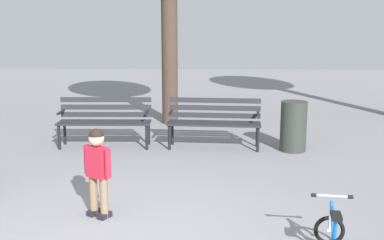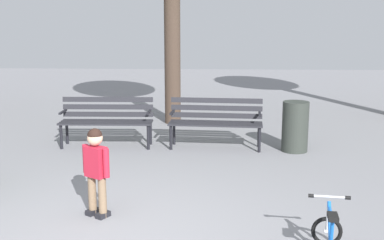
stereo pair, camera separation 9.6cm
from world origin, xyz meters
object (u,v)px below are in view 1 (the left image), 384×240
at_px(child_standing, 97,166).
at_px(trash_bin, 293,126).
at_px(park_bench_far_left, 105,118).
at_px(park_bench_left, 214,118).
at_px(kids_bicycle, 333,237).

relative_size(child_standing, trash_bin, 1.20).
xyz_separation_m(park_bench_far_left, child_standing, (0.58, -3.13, 0.08)).
distance_m(park_bench_left, kids_bicycle, 4.15).
bearing_deg(park_bench_far_left, child_standing, -79.43).
height_order(park_bench_far_left, kids_bicycle, park_bench_far_left).
bearing_deg(kids_bicycle, park_bench_left, 104.79).
height_order(park_bench_left, kids_bicycle, park_bench_left).
bearing_deg(trash_bin, child_standing, -132.26).
bearing_deg(kids_bicycle, child_standing, 159.56).
bearing_deg(park_bench_left, child_standing, -113.03).
height_order(park_bench_far_left, park_bench_left, same).
bearing_deg(park_bench_left, kids_bicycle, -75.21).
bearing_deg(trash_bin, park_bench_far_left, 176.39).
xyz_separation_m(park_bench_left, trash_bin, (1.34, -0.19, -0.09)).
distance_m(park_bench_far_left, child_standing, 3.19).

